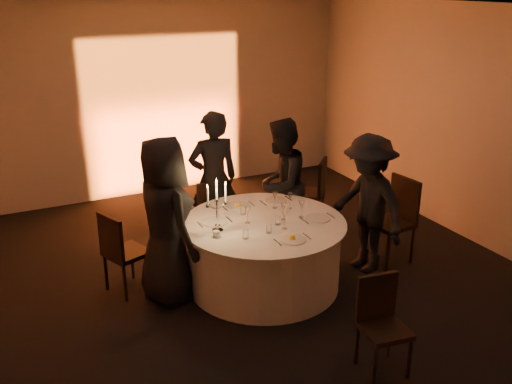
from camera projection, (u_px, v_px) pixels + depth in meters
name	position (u px, v px, depth m)	size (l,w,h in m)	color
floor	(264.00, 284.00, 6.48)	(7.00, 7.00, 0.00)	black
ceiling	(265.00, 7.00, 5.43)	(7.00, 7.00, 0.00)	silver
wall_back	(163.00, 99.00, 8.90)	(7.00, 7.00, 0.00)	#B3AFA6
wall_right	(476.00, 127.00, 7.18)	(7.00, 7.00, 0.00)	#B3AFA6
uplighter_fixture	(174.00, 192.00, 9.15)	(0.25, 0.12, 0.10)	black
banquet_table	(264.00, 254.00, 6.34)	(1.80, 1.80, 0.77)	black
chair_left	(121.00, 249.00, 6.13)	(0.53, 0.53, 0.94)	black
chair_back_left	(210.00, 208.00, 7.33)	(0.42, 0.42, 0.87)	black
chair_back_right	(314.00, 188.00, 7.88)	(0.59, 0.59, 0.95)	black
chair_right	(396.00, 215.00, 6.85)	(0.50, 0.50, 1.04)	black
chair_front	(381.00, 319.00, 4.94)	(0.43, 0.43, 0.87)	black
guest_left	(165.00, 221.00, 5.90)	(0.88, 0.57, 1.80)	black
guest_back_left	(213.00, 179.00, 7.20)	(0.64, 0.42, 1.76)	black
guest_back_right	(281.00, 184.00, 7.13)	(0.82, 0.64, 1.68)	black
guest_right	(368.00, 204.00, 6.55)	(1.06, 0.61, 1.65)	black
plate_left	(215.00, 222.00, 6.19)	(0.36, 0.29, 0.01)	white
plate_back_left	(238.00, 205.00, 6.62)	(0.36, 0.29, 0.08)	white
plate_back_right	(276.00, 201.00, 6.78)	(0.35, 0.26, 0.01)	white
plate_right	(318.00, 218.00, 6.28)	(0.36, 0.28, 0.01)	white
plate_front	(292.00, 238.00, 5.77)	(0.36, 0.28, 0.08)	white
coffee_cup	(216.00, 234.00, 5.83)	(0.11, 0.11, 0.07)	white
candelabra	(217.00, 213.00, 5.90)	(0.25, 0.12, 0.59)	white
wine_glass_a	(248.00, 211.00, 6.13)	(0.07, 0.07, 0.19)	white
wine_glass_b	(285.00, 217.00, 5.98)	(0.07, 0.07, 0.19)	white
wine_glass_c	(290.00, 197.00, 6.52)	(0.07, 0.07, 0.19)	white
wine_glass_d	(301.00, 206.00, 6.28)	(0.07, 0.07, 0.19)	white
wine_glass_e	(275.00, 197.00, 6.53)	(0.07, 0.07, 0.19)	white
wine_glass_f	(284.00, 208.00, 6.22)	(0.07, 0.07, 0.19)	white
tumbler_a	(246.00, 234.00, 5.79)	(0.07, 0.07, 0.09)	white
tumbler_b	(243.00, 211.00, 6.39)	(0.07, 0.07, 0.09)	white
tumbler_c	(269.00, 229.00, 5.92)	(0.07, 0.07, 0.09)	white
tumbler_d	(278.00, 221.00, 6.13)	(0.07, 0.07, 0.09)	white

